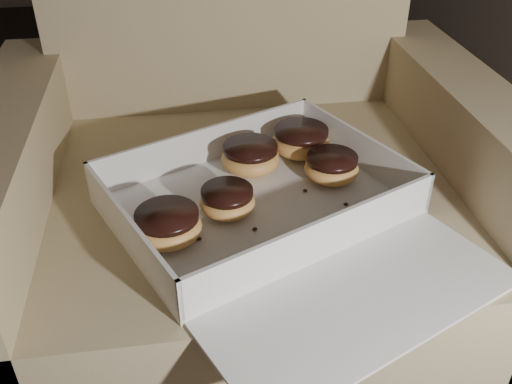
{
  "coord_description": "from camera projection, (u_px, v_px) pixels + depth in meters",
  "views": [
    {
      "loc": [
        0.83,
        -1.05,
        0.9
      ],
      "look_at": [
        0.93,
        -0.36,
        0.42
      ],
      "focal_mm": 40.0,
      "sensor_mm": 36.0,
      "label": 1
    }
  ],
  "objects": [
    {
      "name": "donut_c",
      "position": [
        227.0,
        200.0,
        0.82
      ],
      "size": [
        0.08,
        0.08,
        0.04
      ],
      "color": "#EBA352",
      "rests_on": "bakery_box"
    },
    {
      "name": "donut_a",
      "position": [
        168.0,
        225.0,
        0.77
      ],
      "size": [
        0.09,
        0.09,
        0.05
      ],
      "color": "#EBA352",
      "rests_on": "bakery_box"
    },
    {
      "name": "donut_e",
      "position": [
        250.0,
        157.0,
        0.92
      ],
      "size": [
        0.09,
        0.09,
        0.05
      ],
      "color": "#EBA352",
      "rests_on": "bakery_box"
    },
    {
      "name": "donut_d",
      "position": [
        332.0,
        167.0,
        0.9
      ],
      "size": [
        0.09,
        0.09,
        0.04
      ],
      "color": "#EBA352",
      "rests_on": "bakery_box"
    },
    {
      "name": "donut_b",
      "position": [
        301.0,
        141.0,
        0.96
      ],
      "size": [
        0.1,
        0.1,
        0.05
      ],
      "color": "#EBA352",
      "rests_on": "bakery_box"
    },
    {
      "name": "armchair",
      "position": [
        247.0,
        216.0,
        1.04
      ],
      "size": [
        0.85,
        0.72,
        0.89
      ],
      "color": "#9B8863",
      "rests_on": "floor"
    },
    {
      "name": "crumb_b",
      "position": [
        199.0,
        239.0,
        0.78
      ],
      "size": [
        0.01,
        0.01,
        0.0
      ],
      "primitive_type": "ellipsoid",
      "color": "black",
      "rests_on": "bakery_box"
    },
    {
      "name": "crumb_c",
      "position": [
        305.0,
        191.0,
        0.88
      ],
      "size": [
        0.01,
        0.01,
        0.0
      ],
      "primitive_type": "ellipsoid",
      "color": "black",
      "rests_on": "bakery_box"
    },
    {
      "name": "crumb_a",
      "position": [
        346.0,
        204.0,
        0.85
      ],
      "size": [
        0.01,
        0.01,
        0.0
      ],
      "primitive_type": "ellipsoid",
      "color": "black",
      "rests_on": "bakery_box"
    },
    {
      "name": "crumb_d",
      "position": [
        255.0,
        229.0,
        0.8
      ],
      "size": [
        0.01,
        0.01,
        0.0
      ],
      "primitive_type": "ellipsoid",
      "color": "black",
      "rests_on": "bakery_box"
    },
    {
      "name": "bakery_box",
      "position": [
        274.0,
        213.0,
        0.82
      ],
      "size": [
        0.57,
        0.6,
        0.07
      ],
      "rotation": [
        0.0,
        0.0,
        0.43
      ],
      "color": "silver",
      "rests_on": "armchair"
    }
  ]
}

